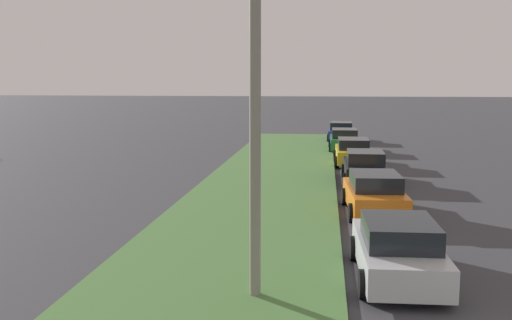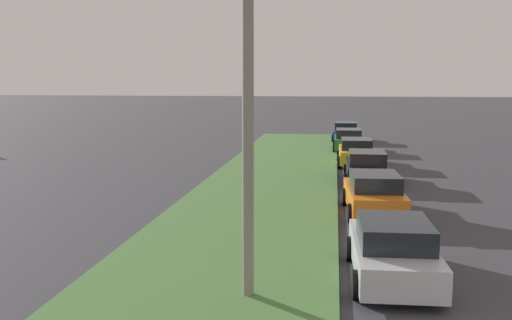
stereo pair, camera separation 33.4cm
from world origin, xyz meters
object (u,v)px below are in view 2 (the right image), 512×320
parked_car_silver (393,250)px  parked_car_orange (374,194)px  parked_car_blue (346,132)px  streetlight (265,94)px  parked_car_yellow (356,152)px  parked_car_black (367,167)px  parked_car_green (348,140)px

parked_car_silver → parked_car_orange: bearing=-1.7°
parked_car_blue → streetlight: streetlight is taller
parked_car_silver → parked_car_blue: 30.90m
parked_car_orange → parked_car_yellow: 11.82m
parked_car_orange → parked_car_silver: bearing=176.7°
parked_car_blue → parked_car_black: bearing=-176.1°
parked_car_blue → parked_car_orange: bearing=-176.8°
parked_car_orange → parked_car_black: 6.23m
parked_car_silver → streetlight: 4.92m
parked_car_black → parked_car_silver: bearing=179.9°
parked_car_green → streetlight: streetlight is taller
parked_car_black → parked_car_blue: same height
parked_car_orange → parked_car_blue: size_ratio=1.01×
parked_car_black → parked_car_blue: (17.87, 0.62, 0.00)m
parked_car_silver → parked_car_black: bearing=-2.0°
parked_car_orange → parked_car_green: same height
parked_car_yellow → streetlight: streetlight is taller
parked_car_green → parked_car_blue: 6.10m
parked_car_silver → parked_car_green: size_ratio=1.01×
parked_car_orange → parked_car_black: (6.23, -0.07, 0.00)m
parked_car_black → parked_car_green: same height
parked_car_silver → parked_car_orange: 6.80m
parked_car_black → parked_car_blue: bearing=2.2°
parked_car_black → parked_car_yellow: same height
parked_car_black → parked_car_yellow: 5.59m
parked_car_yellow → parked_car_silver: bearing=-179.9°
parked_car_silver → parked_car_orange: same height
parked_car_silver → streetlight: streetlight is taller
parked_car_silver → parked_car_blue: bearing=-0.6°
parked_car_yellow → streetlight: bearing=172.1°
parked_car_yellow → parked_car_green: (6.18, 0.28, 0.00)m
parked_car_black → streetlight: size_ratio=0.57×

